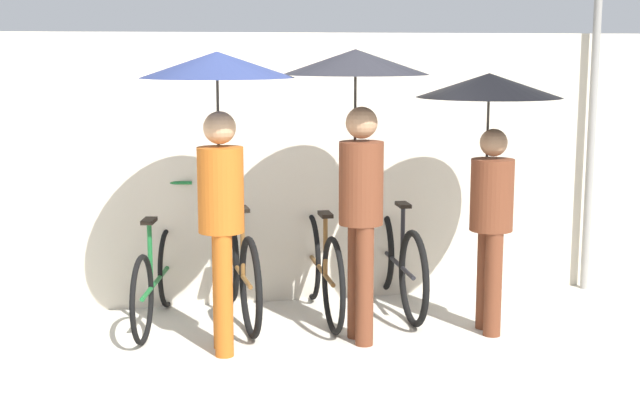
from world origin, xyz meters
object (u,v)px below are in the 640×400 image
Objects in this scene: parked_bicycle_3 at (396,261)px; pedestrian_trailing at (490,124)px; parked_bicycle_2 at (321,267)px; parked_bicycle_0 at (156,279)px; parked_bicycle_1 at (239,269)px; pedestrian_leading at (218,113)px; pedestrian_center at (357,110)px.

parked_bicycle_3 is 0.93× the size of pedestrian_trailing.
pedestrian_trailing is at bearing -116.45° from parked_bicycle_2.
parked_bicycle_3 is at bearing 128.49° from pedestrian_trailing.
parked_bicycle_3 is at bearing -75.07° from parked_bicycle_0.
pedestrian_trailing reaches higher than parked_bicycle_3.
parked_bicycle_0 is at bearing 89.83° from parked_bicycle_2.
pedestrian_leading reaches higher than parked_bicycle_1.
parked_bicycle_3 is 0.85× the size of pedestrian_center.
pedestrian_leading is (-0.19, -0.71, 1.29)m from parked_bicycle_1.
pedestrian_center reaches higher than pedestrian_leading.
pedestrian_leading is 1.08× the size of pedestrian_trailing.
parked_bicycle_0 is 0.75× the size of pedestrian_center.
parked_bicycle_1 is at bearing 163.44° from pedestrian_trailing.
parked_bicycle_2 reaches higher than parked_bicycle_0.
parked_bicycle_3 is 1.46m from pedestrian_trailing.
parked_bicycle_2 is (1.31, -0.01, 0.03)m from parked_bicycle_0.
parked_bicycle_0 is 1.31m from parked_bicycle_2.
parked_bicycle_2 is at bearing 38.70° from pedestrian_leading.
pedestrian_trailing reaches higher than parked_bicycle_0.
parked_bicycle_1 is at bearing -75.49° from parked_bicycle_0.
pedestrian_center reaches higher than pedestrian_trailing.
parked_bicycle_3 is at bearing 27.79° from pedestrian_leading.
parked_bicycle_0 is 1.56m from pedestrian_leading.
parked_bicycle_1 is 1.48m from pedestrian_leading.
pedestrian_center reaches higher than parked_bicycle_3.
parked_bicycle_2 is 0.88× the size of pedestrian_trailing.
parked_bicycle_2 is at bearing -96.98° from parked_bicycle_1.
parked_bicycle_0 reaches higher than parked_bicycle_3.
pedestrian_center is at bearing 3.16° from pedestrian_leading.
parked_bicycle_1 is 1.66m from pedestrian_center.
parked_bicycle_3 is at bearing -90.62° from parked_bicycle_1.
parked_bicycle_1 is at bearing 94.33° from parked_bicycle_3.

